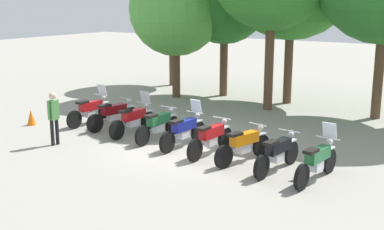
{
  "coord_description": "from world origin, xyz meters",
  "views": [
    {
      "loc": [
        8.2,
        -12.11,
        4.38
      ],
      "look_at": [
        0.0,
        0.5,
        0.9
      ],
      "focal_mm": 47.0,
      "sensor_mm": 36.0,
      "label": 1
    }
  ],
  "objects_px": {
    "motorcycle_7": "(278,153)",
    "motorcycle_2": "(134,119)",
    "motorcycle_0": "(91,110)",
    "motorcycle_4": "(184,130)",
    "motorcycle_6": "(244,144)",
    "tree_2": "(225,0)",
    "traffic_cone": "(31,117)",
    "person_0": "(54,115)",
    "motorcycle_3": "(158,125)",
    "motorcycle_1": "(114,114)",
    "tree_0": "(172,1)",
    "tree_1": "(176,9)",
    "motorcycle_5": "(211,138)",
    "motorcycle_8": "(317,161)"
  },
  "relations": [
    {
      "from": "motorcycle_7",
      "to": "motorcycle_2",
      "type": "bearing_deg",
      "value": 87.08
    },
    {
      "from": "motorcycle_0",
      "to": "motorcycle_4",
      "type": "bearing_deg",
      "value": -96.87
    },
    {
      "from": "motorcycle_6",
      "to": "tree_2",
      "type": "xyz_separation_m",
      "value": [
        -5.31,
        8.24,
        3.85
      ]
    },
    {
      "from": "motorcycle_7",
      "to": "traffic_cone",
      "type": "relative_size",
      "value": 3.98
    },
    {
      "from": "person_0",
      "to": "motorcycle_3",
      "type": "bearing_deg",
      "value": -128.05
    },
    {
      "from": "motorcycle_1",
      "to": "person_0",
      "type": "height_order",
      "value": "person_0"
    },
    {
      "from": "tree_0",
      "to": "tree_1",
      "type": "distance_m",
      "value": 3.35
    },
    {
      "from": "motorcycle_5",
      "to": "tree_1",
      "type": "distance_m",
      "value": 9.47
    },
    {
      "from": "motorcycle_2",
      "to": "motorcycle_4",
      "type": "distance_m",
      "value": 2.21
    },
    {
      "from": "tree_2",
      "to": "motorcycle_5",
      "type": "bearing_deg",
      "value": -62.67
    },
    {
      "from": "motorcycle_2",
      "to": "traffic_cone",
      "type": "distance_m",
      "value": 4.01
    },
    {
      "from": "motorcycle_8",
      "to": "person_0",
      "type": "bearing_deg",
      "value": 105.49
    },
    {
      "from": "motorcycle_5",
      "to": "tree_0",
      "type": "xyz_separation_m",
      "value": [
        -7.86,
        9.26,
        3.78
      ]
    },
    {
      "from": "motorcycle_1",
      "to": "motorcycle_5",
      "type": "relative_size",
      "value": 0.99
    },
    {
      "from": "motorcycle_3",
      "to": "person_0",
      "type": "relative_size",
      "value": 1.33
    },
    {
      "from": "motorcycle_5",
      "to": "motorcycle_2",
      "type": "bearing_deg",
      "value": 84.16
    },
    {
      "from": "motorcycle_3",
      "to": "tree_2",
      "type": "relative_size",
      "value": 0.34
    },
    {
      "from": "person_0",
      "to": "motorcycle_7",
      "type": "bearing_deg",
      "value": -158.8
    },
    {
      "from": "tree_1",
      "to": "tree_2",
      "type": "bearing_deg",
      "value": 43.46
    },
    {
      "from": "tree_0",
      "to": "motorcycle_8",
      "type": "bearing_deg",
      "value": -40.97
    },
    {
      "from": "motorcycle_5",
      "to": "motorcycle_3",
      "type": "bearing_deg",
      "value": 82.5
    },
    {
      "from": "motorcycle_7",
      "to": "traffic_cone",
      "type": "distance_m",
      "value": 9.35
    },
    {
      "from": "motorcycle_1",
      "to": "person_0",
      "type": "xyz_separation_m",
      "value": [
        -0.14,
        -2.53,
        0.45
      ]
    },
    {
      "from": "motorcycle_4",
      "to": "motorcycle_8",
      "type": "bearing_deg",
      "value": -95.64
    },
    {
      "from": "tree_1",
      "to": "motorcycle_7",
      "type": "bearing_deg",
      "value": -40.87
    },
    {
      "from": "motorcycle_8",
      "to": "traffic_cone",
      "type": "relative_size",
      "value": 3.98
    },
    {
      "from": "motorcycle_0",
      "to": "motorcycle_1",
      "type": "bearing_deg",
      "value": -90.91
    },
    {
      "from": "motorcycle_3",
      "to": "traffic_cone",
      "type": "bearing_deg",
      "value": 100.53
    },
    {
      "from": "motorcycle_2",
      "to": "tree_2",
      "type": "bearing_deg",
      "value": 8.34
    },
    {
      "from": "motorcycle_3",
      "to": "tree_1",
      "type": "xyz_separation_m",
      "value": [
        -3.62,
        6.22,
        3.44
      ]
    },
    {
      "from": "motorcycle_6",
      "to": "motorcycle_7",
      "type": "bearing_deg",
      "value": -87.13
    },
    {
      "from": "person_0",
      "to": "tree_1",
      "type": "height_order",
      "value": "tree_1"
    },
    {
      "from": "motorcycle_7",
      "to": "tree_1",
      "type": "relative_size",
      "value": 0.36
    },
    {
      "from": "motorcycle_2",
      "to": "motorcycle_4",
      "type": "height_order",
      "value": "same"
    },
    {
      "from": "motorcycle_3",
      "to": "traffic_cone",
      "type": "distance_m",
      "value": 5.05
    },
    {
      "from": "motorcycle_0",
      "to": "tree_1",
      "type": "height_order",
      "value": "tree_1"
    },
    {
      "from": "motorcycle_2",
      "to": "motorcycle_7",
      "type": "distance_m",
      "value": 5.54
    },
    {
      "from": "motorcycle_1",
      "to": "motorcycle_4",
      "type": "bearing_deg",
      "value": -89.79
    },
    {
      "from": "motorcycle_3",
      "to": "motorcycle_8",
      "type": "distance_m",
      "value": 5.54
    },
    {
      "from": "motorcycle_3",
      "to": "tree_2",
      "type": "xyz_separation_m",
      "value": [
        -2.02,
        7.74,
        3.85
      ]
    },
    {
      "from": "motorcycle_0",
      "to": "traffic_cone",
      "type": "height_order",
      "value": "motorcycle_0"
    },
    {
      "from": "motorcycle_5",
      "to": "person_0",
      "type": "bearing_deg",
      "value": 114.4
    },
    {
      "from": "motorcycle_4",
      "to": "traffic_cone",
      "type": "height_order",
      "value": "motorcycle_4"
    },
    {
      "from": "tree_2",
      "to": "traffic_cone",
      "type": "bearing_deg",
      "value": -108.83
    },
    {
      "from": "motorcycle_1",
      "to": "motorcycle_3",
      "type": "distance_m",
      "value": 2.21
    },
    {
      "from": "person_0",
      "to": "motorcycle_5",
      "type": "bearing_deg",
      "value": -149.74
    },
    {
      "from": "motorcycle_0",
      "to": "motorcycle_7",
      "type": "xyz_separation_m",
      "value": [
        7.67,
        -1.08,
        -0.01
      ]
    },
    {
      "from": "motorcycle_4",
      "to": "tree_0",
      "type": "xyz_separation_m",
      "value": [
        -6.77,
        9.02,
        3.76
      ]
    },
    {
      "from": "motorcycle_5",
      "to": "tree_2",
      "type": "relative_size",
      "value": 0.34
    },
    {
      "from": "motorcycle_2",
      "to": "motorcycle_3",
      "type": "height_order",
      "value": "motorcycle_2"
    }
  ]
}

